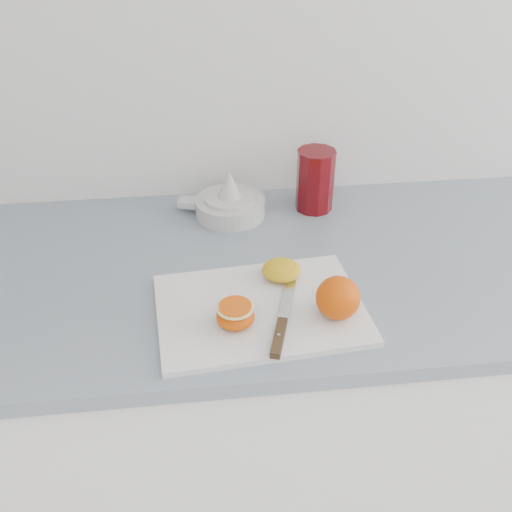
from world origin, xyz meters
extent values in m
cube|color=white|center=(-0.08, 1.70, 0.43)|extent=(2.46, 0.60, 0.86)
cube|color=gray|center=(-0.08, 1.70, 0.88)|extent=(2.53, 0.64, 0.03)
cube|color=silver|center=(-0.12, 1.55, 0.90)|extent=(0.38, 0.28, 0.01)
sphere|color=#E56200|center=(0.00, 1.51, 0.94)|extent=(0.08, 0.08, 0.08)
ellipsoid|color=#E56200|center=(-0.17, 1.50, 0.92)|extent=(0.06, 0.06, 0.04)
cylinder|color=#F7E995|center=(-0.17, 1.50, 0.94)|extent=(0.06, 0.06, 0.00)
cylinder|color=orange|center=(-0.17, 1.50, 0.94)|extent=(0.05, 0.05, 0.00)
ellipsoid|color=gold|center=(-0.07, 1.63, 0.92)|extent=(0.07, 0.07, 0.03)
cylinder|color=#C18A1A|center=(-0.07, 1.63, 0.93)|extent=(0.05, 0.05, 0.00)
cube|color=#44331A|center=(-0.10, 1.46, 0.91)|extent=(0.04, 0.09, 0.01)
cube|color=#B7B7BC|center=(-0.07, 1.55, 0.91)|extent=(0.05, 0.11, 0.00)
cylinder|color=#B7B7BC|center=(-0.10, 1.46, 0.91)|extent=(0.01, 0.01, 0.01)
cylinder|color=silver|center=(-0.15, 1.89, 0.91)|extent=(0.16, 0.16, 0.04)
cylinder|color=silver|center=(-0.15, 1.89, 0.93)|extent=(0.12, 0.12, 0.01)
cone|color=silver|center=(-0.15, 1.89, 0.97)|extent=(0.05, 0.05, 0.06)
cube|color=silver|center=(-0.24, 1.92, 0.91)|extent=(0.06, 0.05, 0.02)
ellipsoid|color=#D77D00|center=(-0.14, 1.88, 0.94)|extent=(0.01, 0.01, 0.00)
ellipsoid|color=#D77D00|center=(-0.16, 1.91, 0.94)|extent=(0.01, 0.01, 0.00)
ellipsoid|color=#D77D00|center=(-0.16, 1.88, 0.94)|extent=(0.01, 0.01, 0.00)
ellipsoid|color=#D77D00|center=(-0.13, 1.89, 0.94)|extent=(0.01, 0.01, 0.00)
cylinder|color=#5E090E|center=(0.04, 1.90, 0.96)|extent=(0.08, 0.08, 0.14)
cylinder|color=#D75A1C|center=(0.04, 1.90, 0.91)|extent=(0.07, 0.07, 0.02)
cylinder|color=#5E090E|center=(0.04, 1.90, 1.03)|extent=(0.09, 0.09, 0.00)
camera|label=1|loc=(-0.22, 0.78, 1.53)|focal=40.00mm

